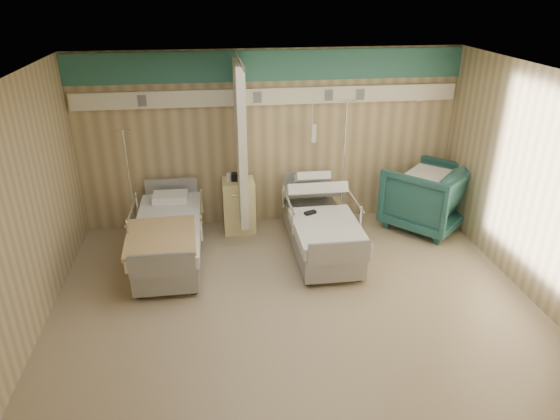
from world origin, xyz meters
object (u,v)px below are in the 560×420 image
object	(u,v)px
bed_right	(321,232)
bed_left	(169,242)
iv_stand_right	(341,202)
visitor_armchair	(426,197)
iv_stand_left	(135,219)
bedside_cabinet	(239,205)

from	to	relation	value
bed_right	bed_left	xyz separation A→B (m)	(-2.20, 0.00, 0.00)
bed_right	iv_stand_right	xyz separation A→B (m)	(0.50, 0.78, 0.11)
visitor_armchair	iv_stand_left	world-z (taller)	iv_stand_left
bed_left	iv_stand_left	world-z (taller)	iv_stand_left
bedside_cabinet	iv_stand_left	bearing A→B (deg)	-174.83
bed_left	visitor_armchair	bearing A→B (deg)	8.43
bed_right	bedside_cabinet	distance (m)	1.46
bed_left	visitor_armchair	distance (m)	4.10
bedside_cabinet	visitor_armchair	xyz separation A→B (m)	(3.00, -0.30, 0.10)
visitor_armchair	bed_left	bearing A→B (deg)	-33.77
bedside_cabinet	iv_stand_right	xyz separation A→B (m)	(1.65, -0.12, 0.00)
iv_stand_right	iv_stand_left	xyz separation A→B (m)	(-3.27, -0.03, -0.07)
bed_right	iv_stand_right	world-z (taller)	iv_stand_right
bedside_cabinet	iv_stand_right	distance (m)	1.65
bed_right	iv_stand_left	xyz separation A→B (m)	(-2.77, 0.75, 0.05)
visitor_armchair	iv_stand_left	size ratio (longest dim) A/B	0.66
bed_right	bed_left	bearing A→B (deg)	180.00
bed_left	bedside_cabinet	bearing A→B (deg)	40.60
bedside_cabinet	visitor_armchair	distance (m)	3.02
bed_right	visitor_armchair	xyz separation A→B (m)	(1.85, 0.60, 0.21)
bedside_cabinet	iv_stand_right	world-z (taller)	iv_stand_right
iv_stand_left	bed_left	bearing A→B (deg)	-52.82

